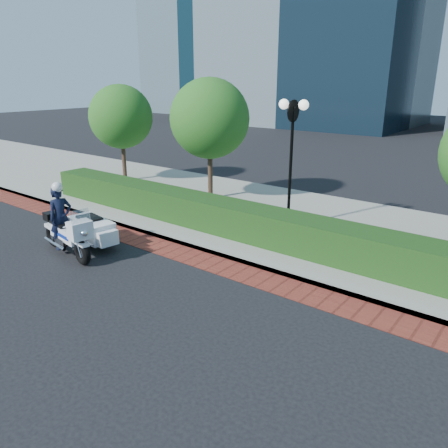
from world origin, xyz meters
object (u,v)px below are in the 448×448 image
Objects in this scene: tree_a at (121,117)px; tree_b at (210,119)px; lamppost at (292,144)px; police_motorcycle at (76,227)px.

tree_b is at bearing 0.00° from tree_a.
police_motorcycle is (-4.12, -5.45, -2.21)m from lamppost.
tree_a is at bearing 180.00° from tree_b.
tree_b is 7.27m from police_motorcycle.
lamppost is at bearing -7.41° from tree_a.
lamppost reaches higher than police_motorcycle.
tree_a is 5.50m from tree_b.
tree_b is 1.82× the size of police_motorcycle.
tree_a is (-10.00, 1.30, 0.26)m from lamppost.
lamppost is at bearing 61.55° from police_motorcycle.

